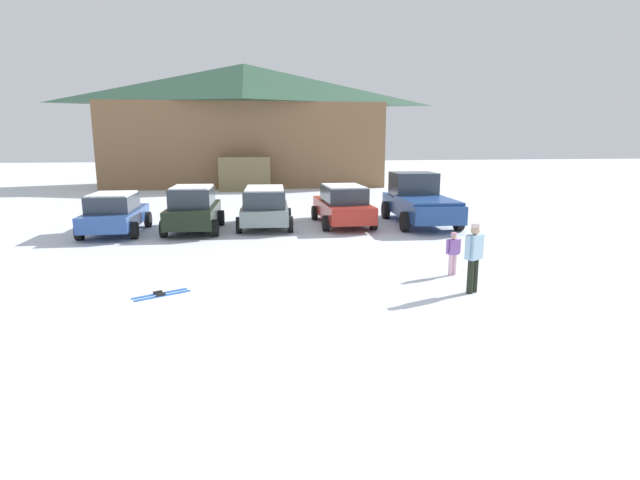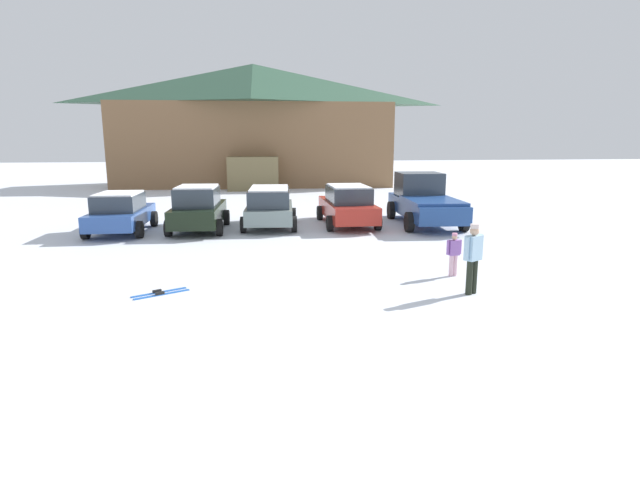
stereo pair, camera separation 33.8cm
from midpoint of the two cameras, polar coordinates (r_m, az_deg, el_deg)
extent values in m
plane|color=silver|center=(8.57, 3.35, -13.22)|extent=(160.00, 160.00, 0.00)
cube|color=brown|center=(40.97, -7.24, 10.70)|extent=(21.29, 8.19, 6.34)
pyramid|color=#2F523D|center=(41.19, -7.41, 17.24)|extent=(21.92, 8.81, 3.05)
cube|color=olive|center=(36.50, -7.37, 7.53)|extent=(3.67, 1.95, 2.40)
cube|color=#2D509A|center=(20.97, -21.32, 2.48)|extent=(1.86, 4.22, 0.58)
cube|color=#2D3842|center=(20.70, -21.58, 4.04)|extent=(1.61, 2.21, 0.62)
cube|color=white|center=(20.66, -21.65, 4.98)|extent=(1.50, 2.10, 0.06)
cylinder|color=black|center=(22.51, -22.80, 2.17)|extent=(0.23, 0.64, 0.64)
cylinder|color=black|center=(22.05, -18.03, 2.33)|extent=(0.23, 0.64, 0.64)
cylinder|color=black|center=(20.06, -24.81, 0.99)|extent=(0.23, 0.64, 0.64)
cylinder|color=black|center=(19.55, -19.48, 1.14)|extent=(0.23, 0.64, 0.64)
cube|color=black|center=(20.51, -13.22, 2.93)|extent=(2.00, 4.21, 0.70)
cube|color=#2D3842|center=(20.22, -13.39, 4.84)|extent=(1.67, 2.23, 0.73)
cube|color=white|center=(20.19, -13.45, 5.95)|extent=(1.56, 2.11, 0.06)
cylinder|color=black|center=(21.97, -15.14, 2.46)|extent=(0.26, 0.65, 0.64)
cylinder|color=black|center=(21.70, -10.20, 2.57)|extent=(0.26, 0.65, 0.64)
cylinder|color=black|center=(19.50, -16.48, 1.30)|extent=(0.26, 0.65, 0.64)
cylinder|color=black|center=(19.19, -10.93, 1.41)|extent=(0.26, 0.65, 0.64)
cube|color=gray|center=(20.81, -5.30, 3.17)|extent=(2.13, 4.13, 0.61)
cube|color=#2D3842|center=(20.65, -5.34, 4.90)|extent=(1.84, 3.15, 0.68)
cube|color=white|center=(20.61, -5.36, 5.92)|extent=(1.72, 2.99, 0.06)
cylinder|color=black|center=(22.13, -7.78, 2.81)|extent=(0.27, 0.65, 0.64)
cylinder|color=black|center=(22.08, -2.62, 2.88)|extent=(0.27, 0.65, 0.64)
cylinder|color=black|center=(19.68, -8.27, 1.74)|extent=(0.27, 0.65, 0.64)
cylinder|color=black|center=(19.62, -2.48, 1.82)|extent=(0.27, 0.65, 0.64)
cube|color=#AE2A1F|center=(21.35, 3.57, 3.51)|extent=(1.82, 4.75, 0.68)
cube|color=#2D3842|center=(21.04, 3.72, 5.21)|extent=(1.60, 2.47, 0.65)
cube|color=white|center=(21.00, 3.73, 6.17)|extent=(1.49, 2.35, 0.06)
cylinder|color=black|center=(22.67, 0.40, 3.12)|extent=(0.22, 0.64, 0.64)
cylinder|color=black|center=(23.03, 5.23, 3.20)|extent=(0.22, 0.64, 0.64)
cylinder|color=black|center=(19.79, 1.62, 1.91)|extent=(0.22, 0.64, 0.64)
cylinder|color=black|center=(20.20, 7.10, 2.02)|extent=(0.22, 0.64, 0.64)
cube|color=navy|center=(21.83, 12.36, 3.68)|extent=(2.41, 5.82, 0.70)
cube|color=#2D3842|center=(22.83, 11.66, 6.24)|extent=(1.98, 1.95, 1.05)
cube|color=navy|center=(20.84, 13.17, 4.42)|extent=(2.23, 3.26, 0.12)
cylinder|color=black|center=(23.25, 8.55, 3.40)|extent=(0.31, 0.82, 0.80)
cylinder|color=black|center=(23.82, 13.74, 3.39)|extent=(0.31, 0.82, 0.80)
cylinder|color=black|center=(19.96, 10.64, 2.03)|extent=(0.31, 0.82, 0.80)
cylinder|color=black|center=(20.62, 16.57, 2.05)|extent=(0.31, 0.82, 0.80)
cylinder|color=beige|center=(13.82, 15.87, -2.81)|extent=(0.10, 0.10, 0.57)
cylinder|color=beige|center=(13.76, 15.42, -2.84)|extent=(0.10, 0.10, 0.57)
cube|color=#8D5BAD|center=(13.68, 15.76, -0.84)|extent=(0.30, 0.20, 0.40)
cylinder|color=#8D5BAD|center=(13.77, 16.40, -0.76)|extent=(0.08, 0.08, 0.38)
cylinder|color=#8D5BAD|center=(13.59, 15.11, -0.84)|extent=(0.08, 0.08, 0.38)
sphere|color=tan|center=(13.63, 15.82, 0.29)|extent=(0.15, 0.15, 0.15)
cylinder|color=pink|center=(13.61, 15.84, 0.62)|extent=(0.14, 0.14, 0.07)
cylinder|color=black|center=(12.23, 17.46, -4.12)|extent=(0.15, 0.15, 0.82)
cylinder|color=black|center=(12.38, 17.94, -3.97)|extent=(0.15, 0.15, 0.82)
cube|color=#9AC0D9|center=(12.14, 17.90, -0.86)|extent=(0.47, 0.41, 0.58)
cylinder|color=#9AC0D9|center=(11.93, 17.21, -0.95)|extent=(0.11, 0.11, 0.55)
cylinder|color=#9AC0D9|center=(12.35, 18.57, -0.63)|extent=(0.11, 0.11, 0.55)
sphere|color=tan|center=(12.07, 18.01, 0.98)|extent=(0.21, 0.21, 0.21)
cylinder|color=beige|center=(12.05, 18.04, 1.51)|extent=(0.20, 0.20, 0.10)
cube|color=blue|center=(12.45, -17.16, -5.74)|extent=(1.20, 0.70, 0.02)
cube|color=black|center=(12.43, -17.39, -5.60)|extent=(0.21, 0.17, 0.06)
cube|color=blue|center=(12.27, -16.85, -5.98)|extent=(1.20, 0.70, 0.02)
cube|color=black|center=(12.25, -17.08, -5.83)|extent=(0.21, 0.17, 0.06)
camera|label=1|loc=(0.17, -89.28, 0.14)|focal=28.00mm
camera|label=2|loc=(0.17, 90.72, -0.14)|focal=28.00mm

